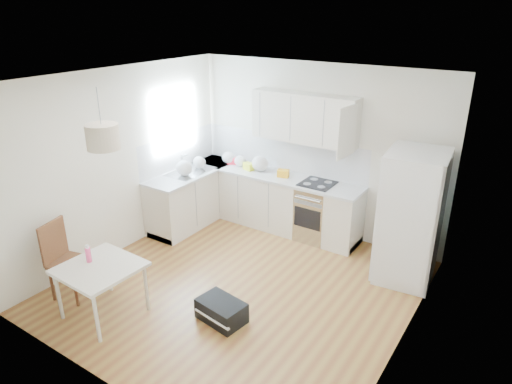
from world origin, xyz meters
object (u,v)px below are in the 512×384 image
refrigerator (412,217)px  dining_chair (70,261)px  dining_table (100,272)px  gym_bag (221,311)px

refrigerator → dining_chair: size_ratio=1.76×
dining_table → refrigerator: bearing=48.1°
refrigerator → dining_chair: 4.42m
dining_chair → gym_bag: dining_chair is taller
dining_chair → refrigerator: bearing=25.5°
refrigerator → gym_bag: bearing=-130.7°
dining_chair → dining_table: bearing=-18.2°
gym_bag → dining_table: bearing=-142.8°
dining_chair → gym_bag: size_ratio=1.81×
refrigerator → dining_chair: bearing=-146.2°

